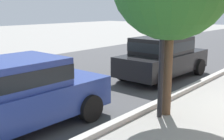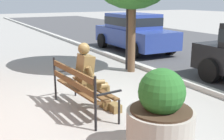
{
  "view_description": "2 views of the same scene",
  "coord_description": "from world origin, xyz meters",
  "px_view_note": "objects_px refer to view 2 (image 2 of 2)",
  "views": [
    {
      "loc": [
        -8.13,
        -0.88,
        2.58
      ],
      "look_at": [
        -1.82,
        4.4,
        0.8
      ],
      "focal_mm": 45.5,
      "sensor_mm": 36.0,
      "label": 1
    },
    {
      "loc": [
        4.73,
        -2.1,
        2.14
      ],
      "look_at": [
        0.01,
        0.54,
        0.75
      ],
      "focal_mm": 44.28,
      "sensor_mm": 36.0,
      "label": 2
    }
  ],
  "objects_px": {
    "concrete_planter": "(160,118)",
    "parked_car_blue": "(134,31)",
    "bronze_statue_seated": "(92,79)",
    "park_bench": "(80,85)"
  },
  "relations": [
    {
      "from": "concrete_planter",
      "to": "park_bench",
      "type": "bearing_deg",
      "value": -167.54
    },
    {
      "from": "park_bench",
      "to": "bronze_statue_seated",
      "type": "xyz_separation_m",
      "value": [
        0.12,
        0.21,
        0.12
      ]
    },
    {
      "from": "park_bench",
      "to": "concrete_planter",
      "type": "height_order",
      "value": "concrete_planter"
    },
    {
      "from": "park_bench",
      "to": "parked_car_blue",
      "type": "relative_size",
      "value": 0.44
    },
    {
      "from": "park_bench",
      "to": "parked_car_blue",
      "type": "height_order",
      "value": "parked_car_blue"
    },
    {
      "from": "concrete_planter",
      "to": "parked_car_blue",
      "type": "distance_m",
      "value": 8.1
    },
    {
      "from": "bronze_statue_seated",
      "to": "parked_car_blue",
      "type": "xyz_separation_m",
      "value": [
        -5.16,
        4.36,
        0.17
      ]
    },
    {
      "from": "bronze_statue_seated",
      "to": "parked_car_blue",
      "type": "relative_size",
      "value": 0.33
    },
    {
      "from": "bronze_statue_seated",
      "to": "parked_car_blue",
      "type": "height_order",
      "value": "parked_car_blue"
    },
    {
      "from": "bronze_statue_seated",
      "to": "parked_car_blue",
      "type": "distance_m",
      "value": 6.75
    }
  ]
}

